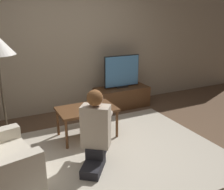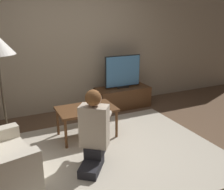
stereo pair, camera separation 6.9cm
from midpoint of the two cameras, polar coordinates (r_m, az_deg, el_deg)
name	(u,v)px [view 1 (the left image)]	position (r m, az deg, el deg)	size (l,w,h in m)	color
ground_plane	(114,154)	(3.48, -0.19, -13.36)	(10.00, 10.00, 0.00)	brown
wall_back	(67,43)	(4.81, -10.64, 11.58)	(10.00, 0.06, 2.60)	tan
rug	(114,154)	(3.48, -0.19, -13.25)	(2.87, 2.33, 0.02)	beige
tv_stand	(122,97)	(5.07, 1.82, -0.49)	(1.08, 0.47, 0.41)	brown
tv	(122,72)	(4.93, 1.86, 5.39)	(0.75, 0.08, 0.65)	black
coffee_table	(87,111)	(3.77, -6.32, -3.72)	(0.86, 0.55, 0.48)	brown
person_kneeling	(96,129)	(3.04, -4.43, -7.73)	(0.66, 0.76, 0.97)	#232328
picture_frame	(95,101)	(3.83, -4.34, -1.32)	(0.11, 0.01, 0.15)	brown
remote	(86,110)	(3.64, -6.46, -3.53)	(0.04, 0.15, 0.02)	black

